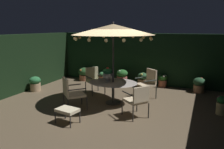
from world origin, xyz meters
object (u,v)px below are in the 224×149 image
(centerpiece_planter, at_px, (108,73))
(potted_plant_right_near, at_px, (199,84))
(potted_plant_back_left, at_px, (222,105))
(potted_plant_left_near, at_px, (143,80))
(patio_umbrella, at_px, (113,30))
(patio_chair_southeast, at_px, (148,82))
(potted_plant_right_far, at_px, (122,77))
(patio_chair_east, at_px, (137,99))
(potted_plant_back_center, at_px, (103,77))
(potted_plant_left_far, at_px, (163,80))
(patio_chair_northeast, at_px, (71,92))
(patio_dining_table, at_px, (113,85))
(potted_plant_front_corner, at_px, (84,74))
(ottoman_footrest, at_px, (67,111))
(potted_plant_back_right, at_px, (35,83))
(patio_chair_north, at_px, (94,78))

(centerpiece_planter, xyz_separation_m, potted_plant_right_near, (2.87, 2.53, -0.71))
(potted_plant_back_left, relative_size, potted_plant_left_near, 0.89)
(patio_umbrella, bearing_deg, patio_chair_southeast, 49.92)
(patio_umbrella, xyz_separation_m, potted_plant_back_left, (3.38, 0.34, -2.19))
(potted_plant_right_near, height_order, potted_plant_right_far, potted_plant_right_far)
(potted_plant_right_near, bearing_deg, potted_plant_left_near, -178.20)
(patio_umbrella, xyz_separation_m, patio_chair_southeast, (0.93, 1.10, -1.88))
(patio_chair_east, xyz_separation_m, potted_plant_left_near, (-0.75, 3.36, -0.24))
(centerpiece_planter, height_order, patio_chair_east, centerpiece_planter)
(potted_plant_back_center, xyz_separation_m, potted_plant_left_far, (2.82, 0.16, 0.06))
(patio_umbrella, relative_size, patio_chair_northeast, 2.66)
(potted_plant_right_far, bearing_deg, potted_plant_left_far, 7.83)
(patio_dining_table, distance_m, potted_plant_back_left, 3.41)
(potted_plant_front_corner, bearing_deg, ottoman_footrest, -65.30)
(patio_chair_east, distance_m, potted_plant_back_right, 4.74)
(potted_plant_back_center, distance_m, potted_plant_back_right, 3.12)
(centerpiece_planter, distance_m, potted_plant_back_center, 3.10)
(patio_dining_table, bearing_deg, patio_chair_southeast, 49.92)
(potted_plant_back_center, height_order, potted_plant_back_right, potted_plant_back_right)
(patio_chair_northeast, xyz_separation_m, potted_plant_right_far, (0.35, 3.62, -0.23))
(patio_chair_northeast, distance_m, potted_plant_left_far, 4.43)
(patio_chair_northeast, bearing_deg, centerpiece_planter, 54.47)
(patio_dining_table, height_order, patio_chair_north, patio_chair_north)
(potted_plant_back_center, distance_m, potted_plant_back_left, 5.54)
(potted_plant_right_near, height_order, potted_plant_left_near, potted_plant_left_near)
(ottoman_footrest, xyz_separation_m, potted_plant_back_center, (-1.15, 4.64, -0.11))
(potted_plant_back_left, xyz_separation_m, potted_plant_left_near, (-3.02, 2.13, 0.03))
(centerpiece_planter, xyz_separation_m, patio_chair_north, (-0.96, 0.81, -0.44))
(patio_umbrella, height_order, potted_plant_left_near, patio_umbrella)
(ottoman_footrest, height_order, potted_plant_back_left, potted_plant_back_left)
(patio_chair_northeast, distance_m, potted_plant_right_far, 3.65)
(patio_chair_north, bearing_deg, patio_chair_southeast, 7.36)
(patio_chair_southeast, distance_m, potted_plant_back_left, 2.59)
(patio_chair_north, relative_size, patio_chair_east, 1.06)
(potted_plant_right_near, distance_m, potted_plant_back_right, 6.61)
(potted_plant_back_left, bearing_deg, potted_plant_left_near, 144.76)
(patio_chair_northeast, relative_size, ottoman_footrest, 1.62)
(ottoman_footrest, height_order, potted_plant_left_far, potted_plant_left_far)
(patio_chair_northeast, relative_size, potted_plant_back_center, 2.16)
(patio_dining_table, xyz_separation_m, patio_chair_northeast, (-0.98, -1.06, -0.05))
(patio_chair_east, relative_size, potted_plant_back_right, 1.59)
(centerpiece_planter, height_order, potted_plant_left_near, centerpiece_planter)
(potted_plant_back_right, bearing_deg, patio_dining_table, -2.21)
(patio_chair_north, distance_m, potted_plant_back_right, 2.45)
(patio_chair_east, xyz_separation_m, potted_plant_front_corner, (-3.72, 3.46, -0.24))
(potted_plant_back_left, bearing_deg, potted_plant_left_far, 131.88)
(patio_chair_northeast, bearing_deg, potted_plant_right_near, 44.75)
(patio_chair_east, height_order, potted_plant_left_far, patio_chair_east)
(potted_plant_left_far, bearing_deg, patio_chair_north, -139.71)
(patio_chair_east, bearing_deg, centerpiece_planter, 145.74)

